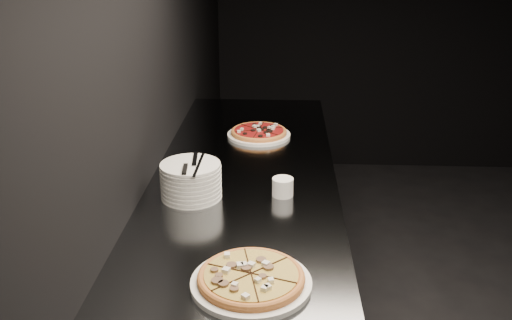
{
  "coord_description": "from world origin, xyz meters",
  "views": [
    {
      "loc": [
        -1.98,
        -2.03,
        1.84
      ],
      "look_at": [
        -2.08,
        0.04,
        1.01
      ],
      "focal_mm": 40.0,
      "sensor_mm": 36.0,
      "label": 1
    }
  ],
  "objects_px": {
    "counter": "(244,283)",
    "ramekin": "(283,186)",
    "cutlery": "(192,165)",
    "plate_stack": "(191,180)",
    "pizza_mushroom": "(251,279)",
    "pizza_tomato": "(259,133)"
  },
  "relations": [
    {
      "from": "counter",
      "to": "ramekin",
      "type": "xyz_separation_m",
      "value": [
        0.16,
        -0.1,
        0.5
      ]
    },
    {
      "from": "cutlery",
      "to": "plate_stack",
      "type": "bearing_deg",
      "value": 112.34
    },
    {
      "from": "cutlery",
      "to": "pizza_tomato",
      "type": "bearing_deg",
      "value": 68.11
    },
    {
      "from": "pizza_mushroom",
      "to": "plate_stack",
      "type": "bearing_deg",
      "value": 114.38
    },
    {
      "from": "pizza_mushroom",
      "to": "counter",
      "type": "bearing_deg",
      "value": 96.03
    },
    {
      "from": "plate_stack",
      "to": "cutlery",
      "type": "xyz_separation_m",
      "value": [
        0.01,
        -0.02,
        0.07
      ]
    },
    {
      "from": "counter",
      "to": "pizza_tomato",
      "type": "height_order",
      "value": "pizza_tomato"
    },
    {
      "from": "counter",
      "to": "pizza_tomato",
      "type": "distance_m",
      "value": 0.74
    },
    {
      "from": "cutlery",
      "to": "ramekin",
      "type": "height_order",
      "value": "cutlery"
    },
    {
      "from": "plate_stack",
      "to": "ramekin",
      "type": "bearing_deg",
      "value": 4.88
    },
    {
      "from": "counter",
      "to": "plate_stack",
      "type": "xyz_separation_m",
      "value": [
        -0.18,
        -0.13,
        0.53
      ]
    },
    {
      "from": "pizza_mushroom",
      "to": "cutlery",
      "type": "xyz_separation_m",
      "value": [
        -0.25,
        0.55,
        0.11
      ]
    },
    {
      "from": "plate_stack",
      "to": "cutlery",
      "type": "bearing_deg",
      "value": -62.38
    },
    {
      "from": "ramekin",
      "to": "cutlery",
      "type": "bearing_deg",
      "value": -172.07
    },
    {
      "from": "plate_stack",
      "to": "pizza_mushroom",
      "type": "bearing_deg",
      "value": -65.62
    },
    {
      "from": "pizza_tomato",
      "to": "pizza_mushroom",
      "type": "bearing_deg",
      "value": -88.4
    },
    {
      "from": "plate_stack",
      "to": "cutlery",
      "type": "distance_m",
      "value": 0.07
    },
    {
      "from": "counter",
      "to": "ramekin",
      "type": "distance_m",
      "value": 0.53
    },
    {
      "from": "plate_stack",
      "to": "cutlery",
      "type": "height_order",
      "value": "cutlery"
    },
    {
      "from": "plate_stack",
      "to": "ramekin",
      "type": "height_order",
      "value": "plate_stack"
    },
    {
      "from": "pizza_mushroom",
      "to": "ramekin",
      "type": "relative_size",
      "value": 4.82
    },
    {
      "from": "counter",
      "to": "plate_stack",
      "type": "distance_m",
      "value": 0.57
    }
  ]
}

